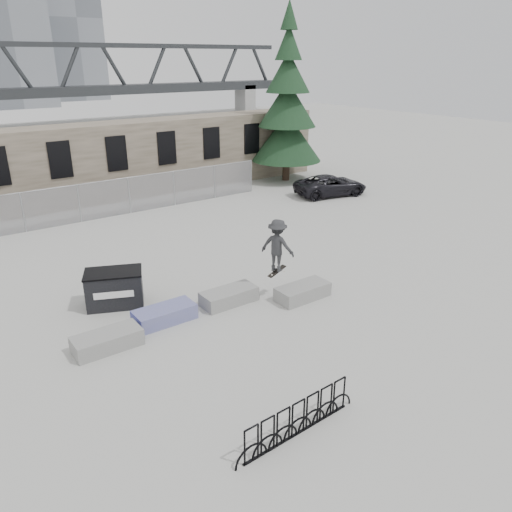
{
  "coord_description": "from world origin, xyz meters",
  "views": [
    {
      "loc": [
        -7.25,
        -13.24,
        8.1
      ],
      "look_at": [
        2.71,
        0.53,
        1.3
      ],
      "focal_mm": 35.0,
      "sensor_mm": 36.0,
      "label": 1
    }
  ],
  "objects_px": {
    "planter_center_left": "(165,314)",
    "bike_rack": "(298,419)",
    "spruce_tree": "(287,111)",
    "skateboarder": "(277,246)",
    "suv": "(331,185)",
    "planter_center_right": "(229,296)",
    "dumpster": "(115,288)",
    "planter_offset": "(303,291)",
    "planter_far_left": "(107,340)"
  },
  "relations": [
    {
      "from": "dumpster",
      "to": "bike_rack",
      "type": "bearing_deg",
      "value": -59.99
    },
    {
      "from": "planter_offset",
      "to": "bike_rack",
      "type": "height_order",
      "value": "bike_rack"
    },
    {
      "from": "dumpster",
      "to": "bike_rack",
      "type": "height_order",
      "value": "dumpster"
    },
    {
      "from": "planter_center_left",
      "to": "planter_offset",
      "type": "distance_m",
      "value": 4.98
    },
    {
      "from": "planter_center_right",
      "to": "planter_offset",
      "type": "xyz_separation_m",
      "value": [
        2.34,
        -1.24,
        0.0
      ]
    },
    {
      "from": "planter_center_right",
      "to": "skateboarder",
      "type": "bearing_deg",
      "value": -18.8
    },
    {
      "from": "planter_far_left",
      "to": "planter_center_right",
      "type": "distance_m",
      "value": 4.57
    },
    {
      "from": "planter_center_left",
      "to": "bike_rack",
      "type": "height_order",
      "value": "bike_rack"
    },
    {
      "from": "planter_center_right",
      "to": "bike_rack",
      "type": "distance_m",
      "value": 6.89
    },
    {
      "from": "dumpster",
      "to": "suv",
      "type": "height_order",
      "value": "suv"
    },
    {
      "from": "planter_far_left",
      "to": "planter_center_right",
      "type": "relative_size",
      "value": 1.0
    },
    {
      "from": "planter_far_left",
      "to": "dumpster",
      "type": "distance_m",
      "value": 2.87
    },
    {
      "from": "planter_center_right",
      "to": "suv",
      "type": "xyz_separation_m",
      "value": [
        13.25,
        8.7,
        0.36
      ]
    },
    {
      "from": "planter_far_left",
      "to": "planter_offset",
      "type": "xyz_separation_m",
      "value": [
        6.9,
        -0.88,
        0.0
      ]
    },
    {
      "from": "planter_center_left",
      "to": "spruce_tree",
      "type": "distance_m",
      "value": 21.42
    },
    {
      "from": "planter_far_left",
      "to": "planter_center_left",
      "type": "xyz_separation_m",
      "value": [
        2.11,
        0.47,
        0.0
      ]
    },
    {
      "from": "planter_center_right",
      "to": "suv",
      "type": "distance_m",
      "value": 15.85
    },
    {
      "from": "planter_center_right",
      "to": "spruce_tree",
      "type": "bearing_deg",
      "value": 44.96
    },
    {
      "from": "dumpster",
      "to": "spruce_tree",
      "type": "bearing_deg",
      "value": 57.62
    },
    {
      "from": "planter_offset",
      "to": "planter_center_right",
      "type": "bearing_deg",
      "value": 152.1
    },
    {
      "from": "dumpster",
      "to": "spruce_tree",
      "type": "xyz_separation_m",
      "value": [
        16.9,
        11.39,
        4.04
      ]
    },
    {
      "from": "bike_rack",
      "to": "spruce_tree",
      "type": "height_order",
      "value": "spruce_tree"
    },
    {
      "from": "planter_center_left",
      "to": "bike_rack",
      "type": "bearing_deg",
      "value": -89.01
    },
    {
      "from": "planter_far_left",
      "to": "bike_rack",
      "type": "bearing_deg",
      "value": -70.05
    },
    {
      "from": "planter_offset",
      "to": "dumpster",
      "type": "height_order",
      "value": "dumpster"
    },
    {
      "from": "planter_center_right",
      "to": "skateboarder",
      "type": "relative_size",
      "value": 0.97
    },
    {
      "from": "planter_offset",
      "to": "skateboarder",
      "type": "xyz_separation_m",
      "value": [
        -0.66,
        0.67,
        1.69
      ]
    },
    {
      "from": "planter_offset",
      "to": "bike_rack",
      "type": "bearing_deg",
      "value": -131.73
    },
    {
      "from": "planter_center_left",
      "to": "dumpster",
      "type": "bearing_deg",
      "value": 112.19
    },
    {
      "from": "spruce_tree",
      "to": "skateboarder",
      "type": "distance_m",
      "value": 18.71
    },
    {
      "from": "planter_center_right",
      "to": "bike_rack",
      "type": "xyz_separation_m",
      "value": [
        -2.33,
        -6.48,
        0.16
      ]
    },
    {
      "from": "planter_center_left",
      "to": "bike_rack",
      "type": "distance_m",
      "value": 6.59
    },
    {
      "from": "planter_offset",
      "to": "suv",
      "type": "relative_size",
      "value": 0.43
    },
    {
      "from": "planter_center_right",
      "to": "skateboarder",
      "type": "height_order",
      "value": "skateboarder"
    },
    {
      "from": "planter_center_left",
      "to": "planter_offset",
      "type": "xyz_separation_m",
      "value": [
        4.79,
        -1.35,
        0.0
      ]
    },
    {
      "from": "spruce_tree",
      "to": "skateboarder",
      "type": "relative_size",
      "value": 5.6
    },
    {
      "from": "planter_offset",
      "to": "dumpster",
      "type": "bearing_deg",
      "value": 148.61
    },
    {
      "from": "dumpster",
      "to": "planter_center_left",
      "type": "bearing_deg",
      "value": -44.15
    },
    {
      "from": "bike_rack",
      "to": "suv",
      "type": "relative_size",
      "value": 0.78
    },
    {
      "from": "planter_center_left",
      "to": "planter_center_right",
      "type": "xyz_separation_m",
      "value": [
        2.44,
        -0.11,
        0.0
      ]
    },
    {
      "from": "bike_rack",
      "to": "spruce_tree",
      "type": "distance_m",
      "value": 25.98
    },
    {
      "from": "planter_offset",
      "to": "dumpster",
      "type": "xyz_separation_m",
      "value": [
        -5.64,
        3.44,
        0.37
      ]
    },
    {
      "from": "planter_center_right",
      "to": "suv",
      "type": "height_order",
      "value": "suv"
    },
    {
      "from": "planter_center_right",
      "to": "bike_rack",
      "type": "bearing_deg",
      "value": -109.77
    },
    {
      "from": "planter_center_right",
      "to": "spruce_tree",
      "type": "distance_m",
      "value": 19.73
    },
    {
      "from": "planter_center_left",
      "to": "skateboarder",
      "type": "distance_m",
      "value": 4.51
    },
    {
      "from": "dumpster",
      "to": "suv",
      "type": "relative_size",
      "value": 0.49
    },
    {
      "from": "suv",
      "to": "skateboarder",
      "type": "xyz_separation_m",
      "value": [
        -11.56,
        -9.27,
        1.33
      ]
    },
    {
      "from": "planter_center_left",
      "to": "planter_center_right",
      "type": "bearing_deg",
      "value": -2.57
    },
    {
      "from": "planter_offset",
      "to": "spruce_tree",
      "type": "xyz_separation_m",
      "value": [
        11.26,
        14.83,
        4.41
      ]
    }
  ]
}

